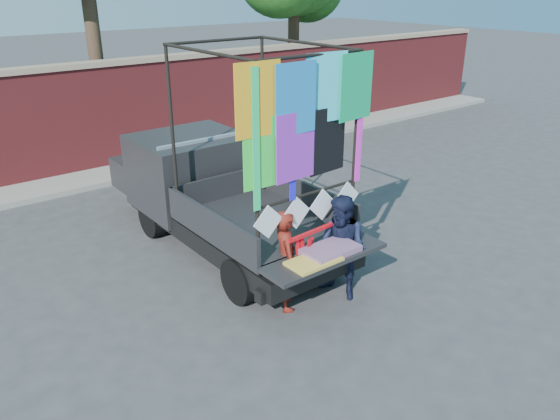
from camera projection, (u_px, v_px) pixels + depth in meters
ground at (253, 289)px, 8.34m from camera, size 90.00×90.00×0.00m
brick_wall at (80, 119)px, 12.90m from camera, size 30.00×0.45×2.61m
curb at (98, 177)px, 12.88m from camera, size 30.00×1.20×0.12m
pickup_truck at (207, 190)px, 9.76m from camera, size 2.23×5.61×3.53m
woman at (286, 260)px, 7.63m from camera, size 0.56×0.65×1.51m
man at (342, 248)px, 7.89m from camera, size 0.75×0.88×1.58m
streamer_bundle at (309, 246)px, 7.62m from camera, size 1.02×0.12×0.70m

